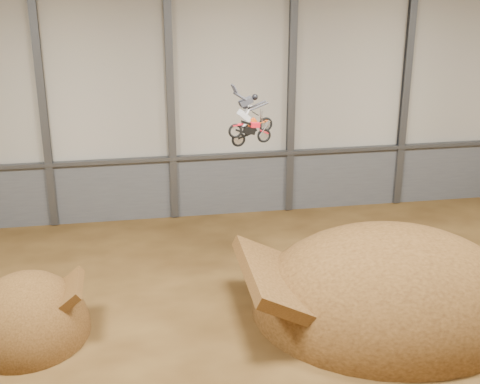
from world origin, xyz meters
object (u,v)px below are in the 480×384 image
object	(u,v)px
landing_ramp	(388,308)
fmx_rider_b	(248,115)
fmx_rider_a	(255,118)
takeoff_ramp	(29,333)

from	to	relation	value
landing_ramp	fmx_rider_b	distance (m)	10.32
fmx_rider_a	landing_ramp	bearing A→B (deg)	-45.38
landing_ramp	fmx_rider_a	size ratio (longest dim) A/B	5.97
landing_ramp	fmx_rider_a	xyz separation A→B (m)	(-5.25, 3.51, 7.75)
landing_ramp	fmx_rider_b	world-z (taller)	fmx_rider_b
fmx_rider_a	fmx_rider_b	size ratio (longest dim) A/B	0.80
takeoff_ramp	fmx_rider_b	xyz separation A→B (m)	(9.23, 1.43, 8.29)
takeoff_ramp	fmx_rider_a	bearing A→B (deg)	16.91
takeoff_ramp	landing_ramp	world-z (taller)	landing_ramp
fmx_rider_a	fmx_rider_b	xyz separation A→B (m)	(-0.57, -1.55, 0.54)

